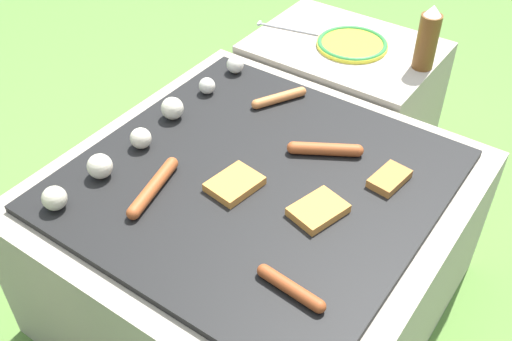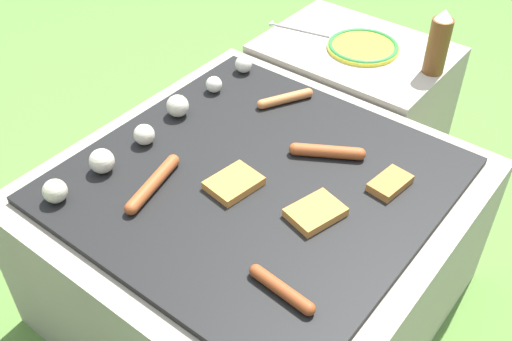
{
  "view_description": "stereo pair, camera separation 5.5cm",
  "coord_description": "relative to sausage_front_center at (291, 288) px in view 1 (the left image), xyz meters",
  "views": [
    {
      "loc": [
        -0.86,
        -0.6,
        1.37
      ],
      "look_at": [
        0.0,
        0.0,
        0.47
      ],
      "focal_mm": 42.0,
      "sensor_mm": 36.0,
      "label": 1
    },
    {
      "loc": [
        -0.83,
        -0.65,
        1.37
      ],
      "look_at": [
        0.0,
        0.0,
        0.47
      ],
      "focal_mm": 42.0,
      "sensor_mm": 36.0,
      "label": 2
    }
  ],
  "objects": [
    {
      "name": "fork_utensil",
      "position": [
        0.89,
        0.59,
        -0.01
      ],
      "size": [
        0.06,
        0.21,
        0.01
      ],
      "color": "silver",
      "rests_on": "side_ledge"
    },
    {
      "name": "ground_plane",
      "position": [
        0.24,
        0.25,
        -0.47
      ],
      "size": [
        14.0,
        14.0,
        0.0
      ],
      "primitive_type": "plane",
      "color": "#567F38"
    },
    {
      "name": "sausage_front_center",
      "position": [
        0.0,
        0.0,
        0.0
      ],
      "size": [
        0.04,
        0.16,
        0.03
      ],
      "color": "#93421E",
      "rests_on": "grill"
    },
    {
      "name": "sausage_front_right",
      "position": [
        0.4,
        0.16,
        0.0
      ],
      "size": [
        0.11,
        0.16,
        0.03
      ],
      "color": "#A34C23",
      "rests_on": "grill"
    },
    {
      "name": "grill",
      "position": [
        0.24,
        0.25,
        -0.24
      ],
      "size": [
        0.91,
        0.91,
        0.45
      ],
      "color": "#A89E8C",
      "rests_on": "ground_plane"
    },
    {
      "name": "bread_slice_center",
      "position": [
        0.18,
        0.27,
        -0.0
      ],
      "size": [
        0.13,
        0.11,
        0.02
      ],
      "color": "#D18438",
      "rests_on": "grill"
    },
    {
      "name": "condiment_bottle",
      "position": [
        0.92,
        0.13,
        0.08
      ],
      "size": [
        0.06,
        0.06,
        0.2
      ],
      "color": "brown",
      "rests_on": "side_ledge"
    },
    {
      "name": "side_ledge",
      "position": [
        0.91,
        0.38,
        -0.24
      ],
      "size": [
        0.43,
        0.57,
        0.45
      ],
      "color": "#A89E8C",
      "rests_on": "ground_plane"
    },
    {
      "name": "plate_colorful",
      "position": [
        0.91,
        0.36,
        -0.0
      ],
      "size": [
        0.22,
        0.22,
        0.02
      ],
      "color": "yellow",
      "rests_on": "side_ledge"
    },
    {
      "name": "bread_slice_right",
      "position": [
        0.22,
        0.07,
        -0.0
      ],
      "size": [
        0.14,
        0.11,
        0.02
      ],
      "color": "#D18438",
      "rests_on": "grill"
    },
    {
      "name": "sausage_back_left",
      "position": [
        0.53,
        0.37,
        -0.0
      ],
      "size": [
        0.15,
        0.09,
        0.03
      ],
      "color": "#C6753D",
      "rests_on": "grill"
    },
    {
      "name": "mushroom_row",
      "position": [
        0.2,
        0.55,
        0.01
      ],
      "size": [
        0.73,
        0.08,
        0.06
      ],
      "color": "beige",
      "rests_on": "grill"
    },
    {
      "name": "bread_slice_left",
      "position": [
        0.4,
        -0.02,
        -0.0
      ],
      "size": [
        0.11,
        0.07,
        0.02
      ],
      "color": "#B27033",
      "rests_on": "grill"
    },
    {
      "name": "sausage_mid_right",
      "position": [
        0.06,
        0.41,
        0.0
      ],
      "size": [
        0.2,
        0.07,
        0.03
      ],
      "color": "#A34C23",
      "rests_on": "grill"
    }
  ]
}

